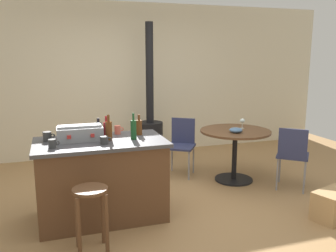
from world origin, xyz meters
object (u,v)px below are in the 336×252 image
object	(u,v)px
dining_table	(235,142)
folding_chair_far	(293,153)
bottle_1	(99,129)
kitchen_island	(102,179)
folding_chair_near	(181,142)
bottle_3	(139,127)
cup_2	(118,130)
bottle_0	(106,130)
cup_0	(47,137)
bottle_2	(134,129)
bottle_4	(109,130)
serving_bowl	(236,130)
wooden_stool	(91,206)
wood_stove	(150,128)
wine_glass	(242,121)
cup_1	(104,140)
toolbox	(80,133)
cup_3	(52,144)
cardboard_box	(334,205)

from	to	relation	value
dining_table	folding_chair_far	xyz separation A→B (m)	(0.55, -0.57, -0.06)
bottle_1	folding_chair_far	bearing A→B (deg)	-5.20
kitchen_island	folding_chair_near	distance (m)	1.75
bottle_3	cup_2	xyz separation A→B (m)	(-0.23, 0.12, -0.04)
folding_chair_near	bottle_0	bearing A→B (deg)	-140.73
dining_table	folding_chair_near	world-z (taller)	folding_chair_near
bottle_1	cup_0	bearing A→B (deg)	-166.29
kitchen_island	bottle_2	world-z (taller)	bottle_2
bottle_4	serving_bowl	distance (m)	1.89
folding_chair_far	serving_bowl	xyz separation A→B (m)	(-0.62, 0.43, 0.27)
folding_chair_near	cup_2	world-z (taller)	cup_2
wooden_stool	bottle_1	xyz separation A→B (m)	(0.21, 0.96, 0.51)
folding_chair_near	bottle_1	distance (m)	1.64
serving_bowl	wood_stove	bearing A→B (deg)	116.76
bottle_0	serving_bowl	xyz separation A→B (m)	(1.82, 0.40, -0.20)
folding_chair_far	bottle_3	bearing A→B (deg)	177.47
bottle_0	bottle_1	distance (m)	0.20
wooden_stool	bottle_1	size ratio (longest dim) A/B	3.12
folding_chair_far	bottle_1	xyz separation A→B (m)	(-2.51, 0.23, 0.45)
wine_glass	serving_bowl	bearing A→B (deg)	-134.68
folding_chair_near	cup_2	distance (m)	1.47
bottle_2	wine_glass	distance (m)	1.95
folding_chair_far	cup_1	xyz separation A→B (m)	(-2.50, -0.22, 0.42)
wooden_stool	bottle_1	world-z (taller)	bottle_1
bottle_0	bottle_3	distance (m)	0.39
folding_chair_far	cup_0	distance (m)	3.10
wood_stove	kitchen_island	bearing A→B (deg)	-118.57
folding_chair_far	wood_stove	bearing A→B (deg)	125.22
kitchen_island	bottle_1	size ratio (longest dim) A/B	7.07
toolbox	bottle_4	xyz separation A→B (m)	(0.30, -0.08, 0.03)
toolbox	cup_3	distance (m)	0.38
toolbox	bottle_2	size ratio (longest dim) A/B	1.64
cup_0	serving_bowl	distance (m)	2.47
dining_table	folding_chair_far	distance (m)	0.79
folding_chair_far	cup_2	bearing A→B (deg)	174.75
toolbox	bottle_1	bearing A→B (deg)	43.05
bottle_0	cup_2	distance (m)	0.24
wine_glass	cardboard_box	xyz separation A→B (m)	(0.29, -1.55, -0.69)
wood_stove	toolbox	xyz separation A→B (m)	(-1.32, -1.98, 0.42)
bottle_2	bottle_4	world-z (taller)	bottle_2
cup_0	wine_glass	bearing A→B (deg)	12.05
dining_table	toolbox	xyz separation A→B (m)	(-2.18, -0.55, 0.40)
wine_glass	wooden_stool	bearing A→B (deg)	-149.04
folding_chair_far	bottle_0	world-z (taller)	bottle_0
wine_glass	folding_chair_near	bearing A→B (deg)	152.81
cup_3	folding_chair_far	bearing A→B (deg)	4.29
bottle_1	cup_0	distance (m)	0.58
cup_1	cup_3	bearing A→B (deg)	-178.90
folding_chair_far	cup_2	xyz separation A→B (m)	(-2.29, 0.21, 0.43)
toolbox	cup_1	world-z (taller)	toolbox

